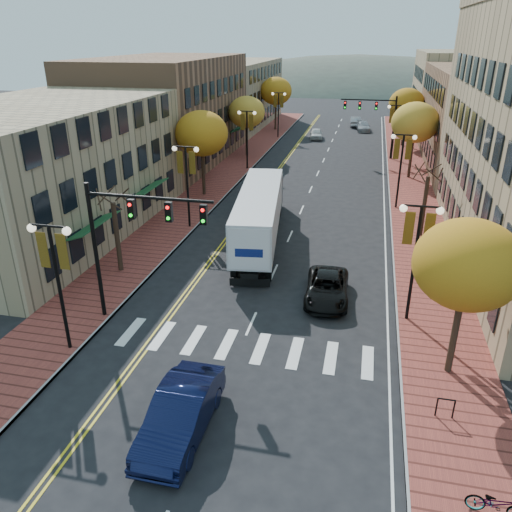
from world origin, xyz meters
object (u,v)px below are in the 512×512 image
Objects in this scene: semi_truck at (260,210)px; black_suv at (327,288)px; bicycle at (497,503)px; navy_sedan at (181,413)px.

semi_truck is 3.19× the size of black_suv.
black_suv is at bearing 32.11° from bicycle.
semi_truck is 9.02× the size of bicycle.
black_suv is at bearing 69.75° from navy_sedan.
semi_truck is 18.63m from navy_sedan.
black_suv is (4.14, 11.06, -0.18)m from navy_sedan.
navy_sedan is at bearing -93.93° from semi_truck.
navy_sedan is at bearing 88.75° from bicycle.
black_suv is 2.82× the size of bicycle.
semi_truck is 22.91m from bicycle.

